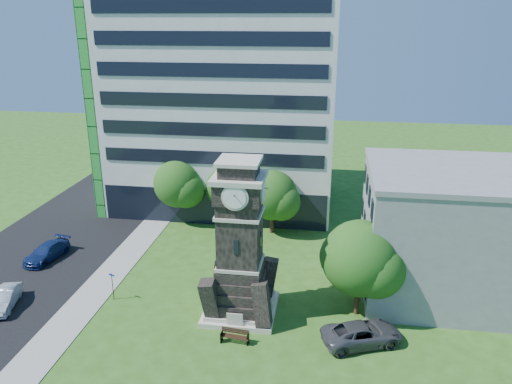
% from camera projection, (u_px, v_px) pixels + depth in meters
% --- Properties ---
extents(ground, '(160.00, 160.00, 0.00)m').
position_uv_depth(ground, '(197.00, 323.00, 37.23)').
color(ground, '#2D5317').
rests_on(ground, ground).
extents(sidewalk, '(3.00, 70.00, 0.06)m').
position_uv_depth(sidewalk, '(105.00, 280.00, 43.22)').
color(sidewalk, gray).
rests_on(sidewalk, ground).
extents(street, '(14.00, 80.00, 0.02)m').
position_uv_depth(street, '(15.00, 273.00, 44.43)').
color(street, black).
rests_on(street, ground).
extents(clock_tower, '(5.40, 5.40, 12.22)m').
position_uv_depth(clock_tower, '(240.00, 250.00, 36.92)').
color(clock_tower, beige).
rests_on(clock_tower, ground).
extents(office_tall, '(26.20, 15.11, 28.60)m').
position_uv_depth(office_tall, '(223.00, 85.00, 57.08)').
color(office_tall, white).
rests_on(office_tall, ground).
extents(office_low, '(15.20, 12.20, 10.40)m').
position_uv_depth(office_low, '(460.00, 232.00, 40.15)').
color(office_low, gray).
rests_on(office_low, ground).
extents(car_street_mid, '(2.64, 4.58, 1.43)m').
position_uv_depth(car_street_mid, '(4.00, 299.00, 39.00)').
color(car_street_mid, '#B0B2B8').
rests_on(car_street_mid, ground).
extents(car_street_north, '(2.88, 5.34, 1.47)m').
position_uv_depth(car_street_north, '(47.00, 252.00, 46.78)').
color(car_street_north, navy).
rests_on(car_street_north, ground).
extents(car_east_lot, '(6.20, 4.52, 1.57)m').
position_uv_depth(car_east_lot, '(362.00, 334.00, 34.61)').
color(car_east_lot, '#4A4A4F').
rests_on(car_east_lot, ground).
extents(park_bench, '(1.99, 0.53, 1.03)m').
position_uv_depth(park_bench, '(235.00, 335.00, 34.81)').
color(park_bench, black).
rests_on(park_bench, ground).
extents(street_sign, '(0.56, 0.06, 2.35)m').
position_uv_depth(street_sign, '(112.00, 283.00, 39.83)').
color(street_sign, black).
rests_on(street_sign, ground).
extents(tree_nw, '(5.86, 5.32, 7.16)m').
position_uv_depth(tree_nw, '(179.00, 185.00, 54.26)').
color(tree_nw, '#332114').
rests_on(tree_nw, ground).
extents(tree_nc, '(6.08, 5.53, 6.93)m').
position_uv_depth(tree_nc, '(231.00, 187.00, 54.61)').
color(tree_nc, '#332114').
rests_on(tree_nc, ground).
extents(tree_ne, '(5.75, 5.23, 6.82)m').
position_uv_depth(tree_ne, '(273.00, 197.00, 51.53)').
color(tree_ne, '#332114').
rests_on(tree_ne, ground).
extents(tree_east, '(6.30, 5.73, 7.58)m').
position_uv_depth(tree_east, '(361.00, 260.00, 36.91)').
color(tree_east, '#332114').
rests_on(tree_east, ground).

